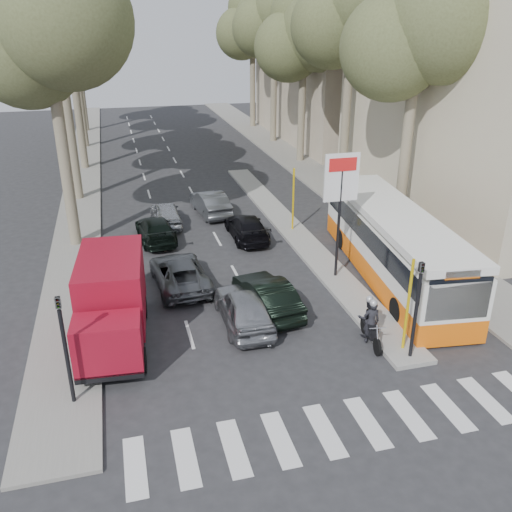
{
  "coord_description": "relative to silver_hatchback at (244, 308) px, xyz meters",
  "views": [
    {
      "loc": [
        -5.72,
        -15.01,
        10.52
      ],
      "look_at": [
        -0.46,
        4.75,
        1.6
      ],
      "focal_mm": 38.0,
      "sensor_mm": 36.0,
      "label": 1
    }
  ],
  "objects": [
    {
      "name": "dark_hatchback",
      "position": [
        1.12,
        0.77,
        -0.02
      ],
      "size": [
        2.0,
        4.31,
        1.37
      ],
      "primitive_type": "imported",
      "rotation": [
        0.0,
        0.0,
        3.28
      ],
      "color": "black",
      "rests_on": "ground"
    },
    {
      "name": "billboard",
      "position": [
        4.86,
        2.8,
        3.0
      ],
      "size": [
        1.5,
        12.1,
        5.6
      ],
      "color": "yellow",
      "rests_on": "ground"
    },
    {
      "name": "tree_r_d",
      "position": [
        10.74,
        31.91,
        10.36
      ],
      "size": [
        7.4,
        7.2,
        14.88
      ],
      "color": "#6B604C",
      "rests_on": "ground"
    },
    {
      "name": "building_near",
      "position": [
        17.11,
        9.8,
        8.29
      ],
      "size": [
        11.0,
        18.0,
        18.0
      ],
      "primitive_type": "cube",
      "color": "beige",
      "rests_on": "ground"
    },
    {
      "name": "city_bus",
      "position": [
        7.27,
        2.33,
        0.92
      ],
      "size": [
        3.9,
        11.96,
        3.09
      ],
      "rotation": [
        0.0,
        0.0,
        -0.12
      ],
      "color": "orange",
      "rests_on": "ground"
    },
    {
      "name": "sidewalk_right",
      "position": [
        10.21,
        22.8,
        -0.65
      ],
      "size": [
        3.2,
        70.0,
        0.12
      ],
      "primitive_type": "cube",
      "color": "gray",
      "rests_on": "ground"
    },
    {
      "name": "tree_l_b",
      "position": [
        -6.36,
        17.91,
        10.36
      ],
      "size": [
        7.4,
        7.2,
        14.88
      ],
      "color": "#6B604C",
      "rests_on": "ground"
    },
    {
      "name": "queue_car_a",
      "position": [
        -1.89,
        3.8,
        -0.08
      ],
      "size": [
        2.41,
        4.67,
        1.26
      ],
      "primitive_type": "imported",
      "rotation": [
        0.0,
        0.0,
        3.21
      ],
      "color": "#4F5257",
      "rests_on": "ground"
    },
    {
      "name": "traffic_island",
      "position": [
        4.86,
        8.8,
        -0.63
      ],
      "size": [
        1.5,
        26.0,
        0.16
      ],
      "primitive_type": "cube",
      "color": "gray",
      "rests_on": "ground"
    },
    {
      "name": "tree_l_a",
      "position": [
        -6.26,
        9.91,
        9.67
      ],
      "size": [
        7.4,
        7.2,
        14.1
      ],
      "color": "#6B604C",
      "rests_on": "ground"
    },
    {
      "name": "pedestrian_far",
      "position": [
        10.84,
        7.29,
        0.26
      ],
      "size": [
        1.17,
        1.06,
        1.7
      ],
      "primitive_type": "imported",
      "rotation": [
        0.0,
        0.0,
        3.8
      ],
      "color": "#6B6050",
      "rests_on": "sidewalk_right"
    },
    {
      "name": "tree_l_e",
      "position": [
        -6.36,
        41.91,
        10.02
      ],
      "size": [
        7.4,
        7.2,
        14.49
      ],
      "color": "#6B604C",
      "rests_on": "ground"
    },
    {
      "name": "motorcycle",
      "position": [
        4.04,
        -2.22,
        0.09
      ],
      "size": [
        0.82,
        2.05,
        1.74
      ],
      "rotation": [
        0.0,
        0.0,
        -0.13
      ],
      "color": "black",
      "rests_on": "ground"
    },
    {
      "name": "silver_hatchback",
      "position": [
        0.0,
        0.0,
        0.0
      ],
      "size": [
        1.68,
        4.16,
        1.42
      ],
      "primitive_type": "imported",
      "rotation": [
        0.0,
        0.0,
        3.14
      ],
      "color": "#999BA0",
      "rests_on": "ground"
    },
    {
      "name": "median_left",
      "position": [
        -6.39,
        25.8,
        -0.65
      ],
      "size": [
        2.4,
        64.0,
        0.12
      ],
      "primitive_type": "cube",
      "color": "gray",
      "rests_on": "ground"
    },
    {
      "name": "building_far",
      "position": [
        17.11,
        31.8,
        7.29
      ],
      "size": [
        11.0,
        20.0,
        16.0
      ],
      "primitive_type": "cube",
      "color": "#B7A88E",
      "rests_on": "ground"
    },
    {
      "name": "ground",
      "position": [
        1.61,
        -2.2,
        -0.71
      ],
      "size": [
        120.0,
        120.0,
        0.0
      ],
      "primitive_type": "plane",
      "color": "#28282B",
      "rests_on": "ground"
    },
    {
      "name": "tree_r_c",
      "position": [
        10.64,
        23.91,
        8.99
      ],
      "size": [
        7.4,
        7.2,
        13.32
      ],
      "color": "#6B604C",
      "rests_on": "ground"
    },
    {
      "name": "tree_l_c",
      "position": [
        -6.16,
        25.91,
        9.33
      ],
      "size": [
        7.4,
        7.2,
        13.71
      ],
      "color": "#6B604C",
      "rests_on": "ground"
    },
    {
      "name": "traffic_light_left",
      "position": [
        -5.99,
        -3.2,
        1.78
      ],
      "size": [
        0.16,
        0.41,
        3.6
      ],
      "color": "black",
      "rests_on": "ground"
    },
    {
      "name": "queue_car_e",
      "position": [
        -2.39,
        9.39,
        -0.09
      ],
      "size": [
        2.0,
        4.33,
        1.23
      ],
      "primitive_type": "imported",
      "rotation": [
        0.0,
        0.0,
        3.21
      ],
      "color": "black",
      "rests_on": "ground"
    },
    {
      "name": "traffic_light_island",
      "position": [
        4.86,
        -3.7,
        1.78
      ],
      "size": [
        0.16,
        0.41,
        3.6
      ],
      "color": "black",
      "rests_on": "ground"
    },
    {
      "name": "tree_r_e",
      "position": [
        10.84,
        39.91,
        9.67
      ],
      "size": [
        7.4,
        7.2,
        14.1
      ],
      "color": "#6B604C",
      "rests_on": "ground"
    },
    {
      "name": "queue_car_c",
      "position": [
        -1.62,
        11.67,
        -0.05
      ],
      "size": [
        1.56,
        3.84,
        1.31
      ],
      "primitive_type": "imported",
      "rotation": [
        0.0,
        0.0,
        3.15
      ],
      "color": "#A0A3A7",
      "rests_on": "ground"
    },
    {
      "name": "tree_r_b",
      "position": [
        10.84,
        15.91,
        10.71
      ],
      "size": [
        7.4,
        7.2,
        15.27
      ],
      "color": "#6B604C",
      "rests_on": "ground"
    },
    {
      "name": "tree_r_a",
      "position": [
        10.74,
        7.91,
        9.67
      ],
      "size": [
        7.4,
        7.2,
        14.1
      ],
      "color": "#6B604C",
      "rests_on": "ground"
    },
    {
      "name": "tree_l_d",
      "position": [
        -6.26,
        33.91,
        11.05
      ],
      "size": [
        7.4,
        7.2,
        15.66
      ],
      "color": "#6B604C",
      "rests_on": "ground"
    },
    {
      "name": "queue_car_b",
      "position": [
        2.24,
        8.49,
        -0.09
      ],
      "size": [
        1.73,
        4.24,
        1.23
      ],
      "primitive_type": "imported",
      "rotation": [
        0.0,
        0.0,
        3.14
      ],
      "color": "black",
      "rests_on": "ground"
    },
    {
      "name": "pedestrian_near",
      "position": [
        8.81,
        3.99,
        0.33
      ],
      "size": [
        0.99,
        1.2,
        1.84
      ],
      "primitive_type": "imported",
      "rotation": [
        0.0,
        0.0,
        2.09
      ],
      "color": "#453550",
      "rests_on": "sidewalk_right"
    },
    {
      "name": "queue_car_d",
      "position": [
        1.11,
        12.8,
        -0.01
      ],
      "size": [
        1.91,
        4.34,
        1.39
      ],
      "primitive_type": "imported",
      "rotation": [
        0.0,
        0.0,
        3.25
      ],
      "color": "#4E5156",
      "rests_on": "ground"
    },
    {
      "name": "red_truck",
      "position": [
        -4.67,
        0.09,
        0.89
      ],
      "size": [
        2.56,
        5.8,
        3.02
      ],
      "rotation": [
        0.0,
        0.0,
        -0.08
      ],
      "color": "black",
      "rests_on": "ground"
    }
  ]
}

